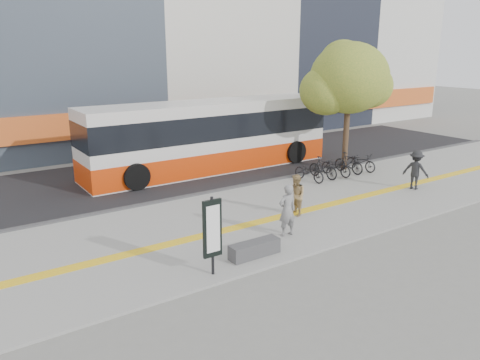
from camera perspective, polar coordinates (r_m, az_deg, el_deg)
ground at (r=16.41m, az=6.74°, el=-5.79°), size 120.00×120.00×0.00m
sidewalk at (r=17.48m, az=3.55°, el=-4.19°), size 40.00×7.00×0.08m
tactile_strip at (r=17.10m, az=4.57°, el=-4.52°), size 40.00×0.45×0.01m
street at (r=23.61m, az=-7.55°, el=0.97°), size 40.00×8.00×0.06m
curb at (r=20.22m, az=-2.47°, el=-1.31°), size 40.00×0.25×0.14m
bench at (r=13.93m, az=1.78°, el=-8.36°), size 1.60×0.45×0.45m
signboard at (r=12.48m, az=-3.37°, el=-6.04°), size 0.55×0.10×2.20m
street_tree at (r=23.79m, az=12.87°, el=11.80°), size 4.40×3.80×6.31m
bus at (r=23.56m, az=-3.65°, el=5.13°), size 12.81×3.04×3.41m
bicycle_row at (r=22.92m, az=11.58°, el=1.68°), size 4.21×1.78×1.00m
seated_woman at (r=15.25m, az=5.73°, el=-3.67°), size 0.66×0.46×1.73m
pedestrian_tan at (r=17.13m, az=6.82°, el=-1.86°), size 0.72×0.85×1.53m
pedestrian_dark at (r=21.60m, az=20.54°, el=1.17°), size 0.98×1.25×1.70m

